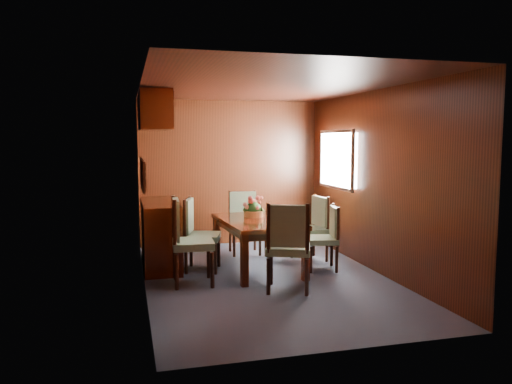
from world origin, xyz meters
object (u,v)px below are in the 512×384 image
object	(u,v)px
chair_right_near	(327,234)
chair_head	(288,242)
sideboard	(160,234)
dining_table	(258,227)
chair_left_near	(186,236)
flower_centerpiece	(254,207)

from	to	relation	value
chair_right_near	chair_head	distance (m)	1.18
sideboard	chair_head	bearing A→B (deg)	-50.11
chair_head	sideboard	bearing A→B (deg)	150.39
sideboard	chair_head	xyz separation A→B (m)	(1.34, -1.60, 0.13)
sideboard	chair_right_near	xyz separation A→B (m)	(2.16, -0.77, 0.03)
dining_table	chair_right_near	xyz separation A→B (m)	(0.91, -0.21, -0.11)
chair_right_near	chair_head	xyz separation A→B (m)	(-0.82, -0.83, 0.10)
chair_left_near	chair_right_near	distance (m)	1.93
flower_centerpiece	dining_table	bearing A→B (deg)	-91.90
sideboard	dining_table	xyz separation A→B (m)	(1.25, -0.56, 0.14)
dining_table	chair_right_near	bearing A→B (deg)	-16.97
dining_table	flower_centerpiece	bearing A→B (deg)	83.90
chair_right_near	flower_centerpiece	world-z (taller)	flower_centerpiece
chair_left_near	flower_centerpiece	bearing A→B (deg)	126.98
chair_left_near	flower_centerpiece	size ratio (longest dim) A/B	3.66
chair_head	flower_centerpiece	distance (m)	1.31
dining_table	chair_left_near	distance (m)	1.09
sideboard	dining_table	size ratio (longest dim) A/B	0.91
sideboard	chair_left_near	size ratio (longest dim) A/B	1.31
dining_table	chair_head	xyz separation A→B (m)	(0.09, -1.04, -0.01)
dining_table	flower_centerpiece	distance (m)	0.34
chair_left_near	chair_right_near	bearing A→B (deg)	100.06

